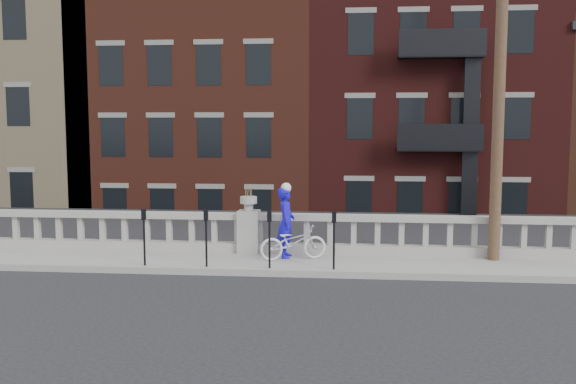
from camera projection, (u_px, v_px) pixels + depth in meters
name	position (u px, v px, depth m)	size (l,w,h in m)	color
ground	(219.00, 298.00, 12.97)	(120.00, 120.00, 0.00)	black
sidewalk	(243.00, 263.00, 15.93)	(32.00, 2.20, 0.15)	gray
balustrade	(249.00, 234.00, 16.81)	(28.00, 0.34, 1.03)	gray
planter_pedestal	(249.00, 227.00, 16.79)	(0.55, 0.55, 1.76)	gray
lower_level	(312.00, 139.00, 35.44)	(80.00, 44.00, 20.80)	#605E59
utility_pole	(501.00, 52.00, 15.38)	(1.60, 0.28, 10.00)	#422D1E
parking_meter_a	(144.00, 230.00, 15.20)	(0.10, 0.09, 1.36)	black
parking_meter_b	(206.00, 231.00, 15.05)	(0.10, 0.09, 1.36)	black
parking_meter_c	(269.00, 232.00, 14.91)	(0.10, 0.09, 1.36)	black
parking_meter_d	(334.00, 233.00, 14.77)	(0.10, 0.09, 1.36)	black
bicycle	(293.00, 242.00, 15.91)	(0.58, 1.68, 0.88)	silver
cyclist	(286.00, 222.00, 16.11)	(0.65, 0.43, 1.78)	#150DC6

